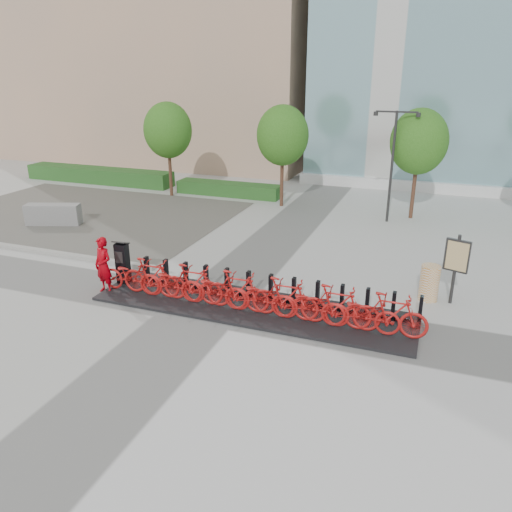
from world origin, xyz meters
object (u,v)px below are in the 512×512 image
(kiosk, at_px, (123,262))
(bike_0, at_px, (131,276))
(jersey_barrier, at_px, (53,214))
(map_sign, at_px, (457,259))
(worker_red, at_px, (103,265))
(construction_barrel, at_px, (429,283))

(kiosk, bearing_deg, bike_0, -43.82)
(jersey_barrier, xyz_separation_m, map_sign, (17.10, -2.42, 0.97))
(worker_red, bearing_deg, kiosk, 87.97)
(bike_0, height_order, worker_red, worker_red)
(bike_0, xyz_separation_m, jersey_barrier, (-7.65, 5.21, -0.14))
(kiosk, height_order, construction_barrel, kiosk)
(construction_barrel, height_order, jersey_barrier, construction_barrel)
(map_sign, bearing_deg, worker_red, -145.40)
(worker_red, height_order, construction_barrel, worker_red)
(construction_barrel, relative_size, jersey_barrier, 0.46)
(construction_barrel, bearing_deg, worker_red, -162.64)
(worker_red, distance_m, jersey_barrier, 8.69)
(map_sign, bearing_deg, kiosk, -148.84)
(construction_barrel, distance_m, map_sign, 1.10)
(kiosk, bearing_deg, worker_red, -111.93)
(construction_barrel, distance_m, jersey_barrier, 16.61)
(jersey_barrier, bearing_deg, construction_barrel, -27.60)
(bike_0, height_order, jersey_barrier, bike_0)
(worker_red, bearing_deg, map_sign, 30.73)
(bike_0, bearing_deg, map_sign, -73.51)
(worker_red, distance_m, construction_barrel, 10.11)
(bike_0, distance_m, kiosk, 0.85)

